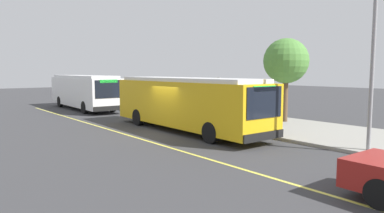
{
  "coord_description": "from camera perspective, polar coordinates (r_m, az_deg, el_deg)",
  "views": [
    {
      "loc": [
        15.46,
        -10.71,
        3.29
      ],
      "look_at": [
        1.06,
        0.76,
        1.44
      ],
      "focal_mm": 32.64,
      "sensor_mm": 36.0,
      "label": 1
    }
  ],
  "objects": [
    {
      "name": "street_tree_near_shelter",
      "position": [
        22.65,
        15.1,
        7.11
      ],
      "size": [
        2.8,
        2.8,
        5.2
      ],
      "color": "brown",
      "rests_on": "sidewalk_curb"
    },
    {
      "name": "ground_plane",
      "position": [
        19.09,
        -3.78,
        -4.2
      ],
      "size": [
        120.0,
        120.0,
        0.0
      ],
      "primitive_type": "plane",
      "color": "#38383A"
    },
    {
      "name": "sidewalk_curb",
      "position": [
        22.99,
        8.61,
        -2.37
      ],
      "size": [
        44.0,
        6.4,
        0.15
      ],
      "primitive_type": "cube",
      "color": "gray",
      "rests_on": "ground_plane"
    },
    {
      "name": "lane_stripe_center",
      "position": [
        17.95,
        -9.58,
        -4.89
      ],
      "size": [
        36.0,
        0.14,
        0.01
      ],
      "primitive_type": "cube",
      "color": "#E0D64C",
      "rests_on": "ground_plane"
    },
    {
      "name": "transit_bus_second",
      "position": [
        31.8,
        -17.2,
        2.46
      ],
      "size": [
        10.75,
        2.89,
        2.95
      ],
      "color": "white",
      "rests_on": "ground_plane"
    },
    {
      "name": "transit_bus_main",
      "position": [
        19.29,
        -0.97,
        0.76
      ],
      "size": [
        11.37,
        2.8,
        2.95
      ],
      "color": "gold",
      "rests_on": "ground_plane"
    },
    {
      "name": "pedestrian_commuter",
      "position": [
        24.61,
        -0.31,
        0.67
      ],
      "size": [
        0.24,
        0.4,
        1.69
      ],
      "color": "#282D47",
      "rests_on": "sidewalk_curb"
    },
    {
      "name": "route_sign_post",
      "position": [
        21.42,
        4.3,
        2.15
      ],
      "size": [
        0.44,
        0.08,
        2.8
      ],
      "color": "#333338",
      "rests_on": "sidewalk_curb"
    },
    {
      "name": "utility_pole",
      "position": [
        15.53,
        27.36,
        5.32
      ],
      "size": [
        0.16,
        0.16,
        6.4
      ],
      "primitive_type": "cylinder",
      "color": "gray",
      "rests_on": "sidewalk_curb"
    },
    {
      "name": "waiting_bench",
      "position": [
        24.76,
        4.58,
        -0.44
      ],
      "size": [
        1.6,
        0.48,
        0.95
      ],
      "color": "brown",
      "rests_on": "sidewalk_curb"
    },
    {
      "name": "bus_shelter",
      "position": [
        25.03,
        4.12,
        2.58
      ],
      "size": [
        2.9,
        1.6,
        2.48
      ],
      "color": "#333338",
      "rests_on": "sidewalk_curb"
    }
  ]
}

